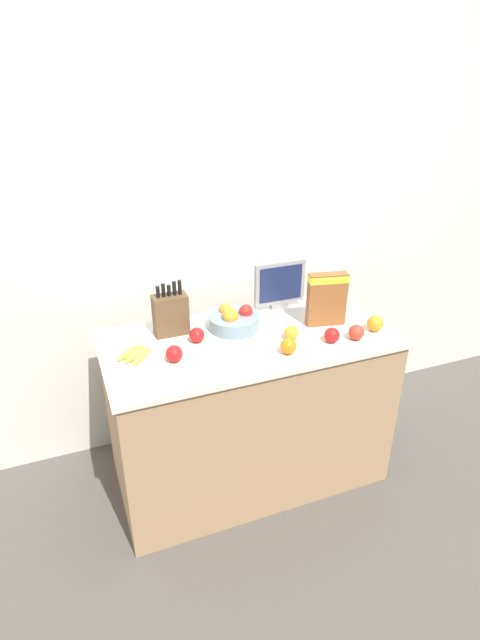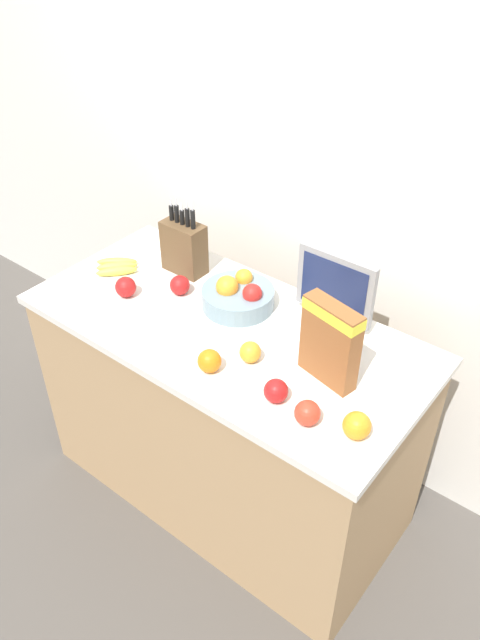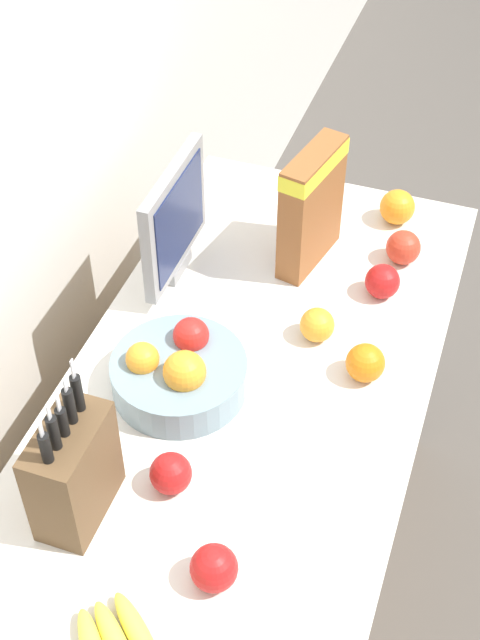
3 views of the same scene
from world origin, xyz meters
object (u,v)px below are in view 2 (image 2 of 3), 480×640
(small_monitor, at_px, (335,287))
(apple_leftmost, at_px, (180,285))
(orange_front_right, at_px, (209,361))
(orange_by_cereal, at_px, (357,426))
(fruit_bowl, at_px, (238,296))
(orange_mid_right, at_px, (250,352))
(apple_near_bananas, at_px, (307,413))
(apple_rightmost, at_px, (276,391))
(apple_front, at_px, (126,287))
(cereal_box, at_px, (330,340))
(banana_bunch, at_px, (117,266))
(knife_block, at_px, (184,247))

(small_monitor, height_order, apple_leftmost, small_monitor)
(small_monitor, relative_size, orange_front_right, 3.77)
(apple_leftmost, height_order, orange_by_cereal, orange_by_cereal)
(orange_by_cereal, xyz_separation_m, orange_front_right, (-0.50, -0.04, -0.00))
(fruit_bowl, distance_m, orange_mid_right, 0.30)
(apple_near_bananas, bearing_deg, apple_rightmost, 171.28)
(apple_leftmost, relative_size, orange_by_cereal, 0.91)
(apple_front, bearing_deg, orange_by_cereal, -4.43)
(cereal_box, xyz_separation_m, banana_bunch, (-0.97, 0.02, -0.13))
(knife_block, xyz_separation_m, apple_near_bananas, (0.82, -0.39, -0.07))
(banana_bunch, bearing_deg, apple_rightmost, -12.45)
(small_monitor, xyz_separation_m, apple_leftmost, (-0.53, -0.20, -0.11))
(apple_front, relative_size, orange_front_right, 1.01)
(orange_mid_right, bearing_deg, apple_front, 179.40)
(knife_block, height_order, orange_mid_right, knife_block)
(fruit_bowl, relative_size, banana_bunch, 1.39)
(cereal_box, xyz_separation_m, apple_leftmost, (-0.67, 0.05, -0.11))
(knife_block, height_order, orange_by_cereal, knife_block)
(cereal_box, bearing_deg, orange_front_right, -134.73)
(knife_block, relative_size, orange_mid_right, 4.46)
(fruit_bowl, xyz_separation_m, orange_by_cereal, (0.65, -0.28, -0.00))
(apple_leftmost, xyz_separation_m, orange_by_cereal, (0.87, -0.21, 0.00))
(orange_mid_right, bearing_deg, orange_front_right, -121.96)
(small_monitor, xyz_separation_m, apple_rightmost, (0.07, -0.44, -0.11))
(banana_bunch, relative_size, apple_rightmost, 2.52)
(knife_block, bearing_deg, small_monitor, 6.68)
(fruit_bowl, distance_m, apple_front, 0.42)
(fruit_bowl, bearing_deg, orange_by_cereal, -23.72)
(small_monitor, distance_m, apple_near_bananas, 0.51)
(cereal_box, distance_m, orange_front_right, 0.39)
(cereal_box, relative_size, apple_front, 3.55)
(fruit_bowl, height_order, banana_bunch, fruit_bowl)
(fruit_bowl, bearing_deg, apple_near_bananas, -32.62)
(small_monitor, bearing_deg, apple_leftmost, -159.09)
(apple_near_bananas, bearing_deg, cereal_box, 106.14)
(fruit_bowl, xyz_separation_m, apple_front, (-0.36, -0.21, -0.01))
(apple_leftmost, bearing_deg, small_monitor, 20.91)
(fruit_bowl, bearing_deg, apple_leftmost, -161.56)
(knife_block, xyz_separation_m, banana_bunch, (-0.21, -0.17, -0.09))
(small_monitor, height_order, orange_front_right, small_monitor)
(knife_block, distance_m, fruit_bowl, 0.32)
(orange_by_cereal, bearing_deg, knife_block, 160.34)
(cereal_box, distance_m, apple_near_bananas, 0.24)
(small_monitor, distance_m, apple_leftmost, 0.58)
(small_monitor, distance_m, banana_bunch, 0.88)
(banana_bunch, height_order, apple_rightmost, apple_rightmost)
(banana_bunch, xyz_separation_m, apple_rightmost, (0.91, -0.20, 0.02))
(cereal_box, distance_m, banana_bunch, 0.98)
(knife_block, xyz_separation_m, apple_front, (-0.05, -0.26, -0.07))
(apple_leftmost, bearing_deg, banana_bunch, -173.35)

